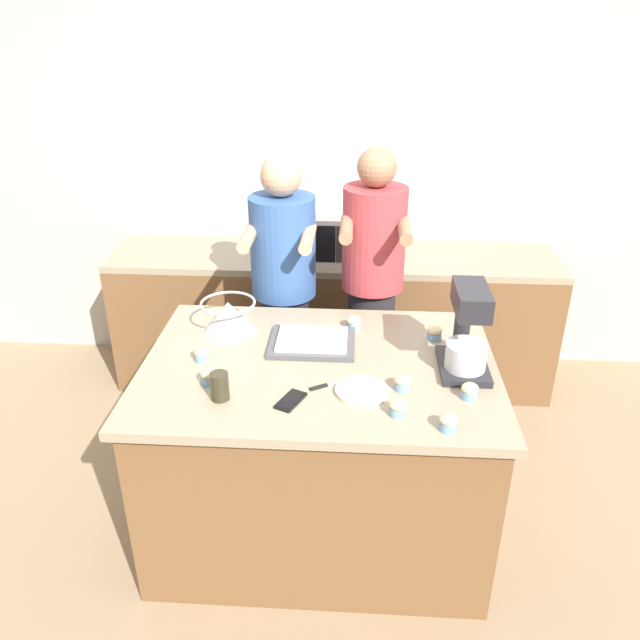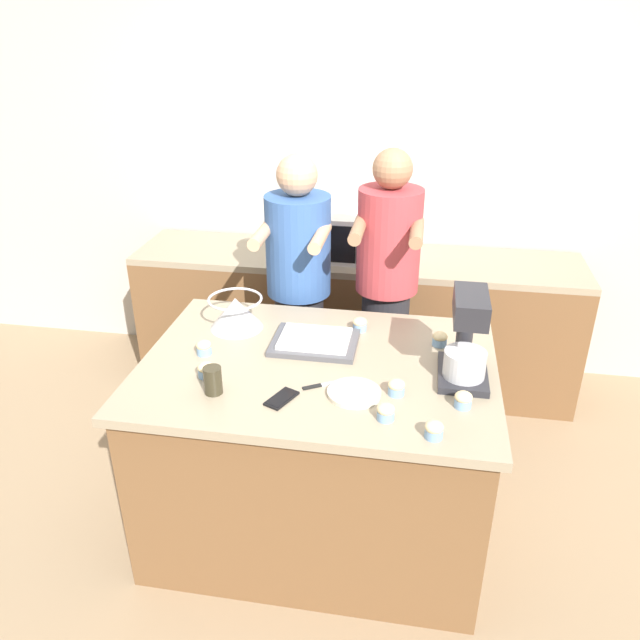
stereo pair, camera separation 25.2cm
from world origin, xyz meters
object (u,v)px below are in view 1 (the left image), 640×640
(person_left, at_px, (284,298))
(cupcake_2, at_px, (354,322))
(person_right, at_px, (372,296))
(microwave_oven, at_px, (318,233))
(cupcake_0, at_px, (403,383))
(baking_tray, at_px, (312,342))
(cupcake_6, at_px, (470,391))
(cupcake_5, at_px, (398,407))
(stand_mixer, at_px, (467,334))
(cupcake_1, at_px, (448,422))
(cupcake_3, at_px, (209,376))
(small_plate, at_px, (362,391))
(cupcake_7, at_px, (202,353))
(mixing_bowl, at_px, (229,316))
(drinking_glass, at_px, (220,386))
(cell_phone, at_px, (291,400))
(knife, at_px, (331,384))
(cupcake_4, at_px, (435,333))

(person_left, height_order, cupcake_2, person_left)
(person_right, relative_size, microwave_oven, 3.69)
(cupcake_0, bearing_deg, baking_tray, 138.26)
(cupcake_2, bearing_deg, cupcake_6, -50.92)
(cupcake_5, bearing_deg, cupcake_2, 104.16)
(stand_mixer, bearing_deg, cupcake_1, -104.82)
(cupcake_1, bearing_deg, cupcake_3, 164.60)
(small_plate, height_order, cupcake_7, cupcake_7)
(mixing_bowl, height_order, drinking_glass, mixing_bowl)
(stand_mixer, relative_size, small_plate, 1.78)
(cupcake_3, distance_m, cupcake_6, 1.04)
(person_right, distance_m, cupcake_5, 1.14)
(person_right, distance_m, small_plate, 1.00)
(cell_phone, xyz_separation_m, cupcake_3, (-0.35, 0.11, 0.03))
(cupcake_7, bearing_deg, person_right, 46.54)
(knife, bearing_deg, person_left, 107.67)
(knife, bearing_deg, cupcake_7, 164.15)
(person_right, xyz_separation_m, knife, (-0.18, -0.94, 0.03))
(microwave_oven, distance_m, cupcake_4, 1.29)
(cupcake_4, xyz_separation_m, cupcake_5, (-0.20, -0.61, 0.00))
(mixing_bowl, distance_m, baking_tray, 0.42)
(person_right, bearing_deg, microwave_oven, 118.48)
(knife, distance_m, cupcake_4, 0.62)
(person_right, height_order, baking_tray, person_right)
(cupcake_1, relative_size, cupcake_4, 1.00)
(drinking_glass, distance_m, cupcake_2, 0.81)
(baking_tray, bearing_deg, drinking_glass, -125.51)
(mixing_bowl, relative_size, cupcake_5, 3.80)
(mixing_bowl, xyz_separation_m, cupcake_4, (0.95, -0.02, -0.05))
(cupcake_1, bearing_deg, cupcake_6, 62.94)
(mixing_bowl, distance_m, cupcake_5, 0.99)
(mixing_bowl, bearing_deg, cupcake_0, -29.94)
(cupcake_4, bearing_deg, person_right, 118.13)
(mixing_bowl, bearing_deg, baking_tray, -15.03)
(cell_phone, xyz_separation_m, small_plate, (0.27, 0.08, 0.00))
(mixing_bowl, distance_m, cupcake_6, 1.16)
(baking_tray, height_order, cupcake_0, cupcake_0)
(cupcake_3, bearing_deg, mixing_bowl, 90.54)
(person_right, distance_m, baking_tray, 0.68)
(person_left, xyz_separation_m, cupcake_0, (0.59, -0.96, 0.09))
(drinking_glass, height_order, cupcake_0, drinking_glass)
(cupcake_2, height_order, cupcake_4, same)
(person_right, bearing_deg, cell_phone, -106.80)
(cupcake_1, height_order, cupcake_5, same)
(drinking_glass, xyz_separation_m, cupcake_0, (0.71, 0.11, -0.02))
(cupcake_2, distance_m, cupcake_3, 0.78)
(stand_mixer, bearing_deg, person_right, 115.40)
(knife, xyz_separation_m, cupcake_1, (0.44, -0.28, 0.03))
(small_plate, distance_m, cupcake_0, 0.17)
(person_left, xyz_separation_m, cupcake_5, (0.56, -1.14, 0.09))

